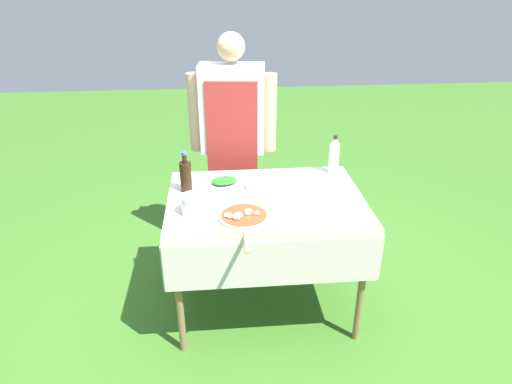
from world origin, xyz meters
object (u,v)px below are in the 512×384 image
water_bottle (334,155)px  oil_bottle (186,176)px  pizza_on_peel (244,218)px  prep_table (266,211)px  person_cook (233,131)px  herb_container (224,181)px  mixing_tub (194,204)px  plate_stack (264,185)px

water_bottle → oil_bottle: bearing=-168.9°
pizza_on_peel → water_bottle: bearing=43.7°
prep_table → person_cook: (-0.16, 0.72, 0.26)m
prep_table → water_bottle: size_ratio=4.51×
prep_table → herb_container: herb_container is taller
prep_table → person_cook: bearing=102.5°
person_cook → herb_container: person_cook is taller
person_cook → pizza_on_peel: (0.01, -0.97, -0.16)m
pizza_on_peel → oil_bottle: (-0.32, 0.39, 0.08)m
water_bottle → prep_table: bearing=-146.2°
pizza_on_peel → mixing_tub: size_ratio=3.50×
mixing_tub → plate_stack: bearing=34.6°
oil_bottle → prep_table: bearing=-16.2°
water_bottle → plate_stack: bearing=-159.2°
plate_stack → oil_bottle: bearing=-179.4°
pizza_on_peel → mixing_tub: bearing=159.7°
water_bottle → herb_container: (-0.72, -0.12, -0.10)m
water_bottle → pizza_on_peel: bearing=-137.5°
oil_bottle → water_bottle: (0.95, 0.19, 0.02)m
pizza_on_peel → herb_container: bearing=102.5°
pizza_on_peel → plate_stack: pizza_on_peel is taller
mixing_tub → plate_stack: size_ratio=0.62×
pizza_on_peel → oil_bottle: oil_bottle is taller
pizza_on_peel → herb_container: 0.47m
water_bottle → herb_container: water_bottle is taller
prep_table → person_cook: size_ratio=0.71×
herb_container → plate_stack: size_ratio=0.96×
pizza_on_peel → plate_stack: (0.15, 0.39, 0.00)m
person_cook → oil_bottle: 0.66m
person_cook → water_bottle: bearing=154.8°
oil_bottle → herb_container: bearing=17.2°
pizza_on_peel → mixing_tub: (-0.27, 0.11, 0.04)m
person_cook → water_bottle: size_ratio=6.35×
prep_table → oil_bottle: oil_bottle is taller
person_cook → oil_bottle: bearing=68.5°
person_cook → mixing_tub: bearing=80.1°
person_cook → herb_container: bearing=87.8°
prep_table → person_cook: 0.78m
prep_table → oil_bottle: (-0.47, 0.14, 0.19)m
pizza_on_peel → herb_container: (-0.09, 0.46, 0.00)m
pizza_on_peel → prep_table: bearing=61.2°
water_bottle → mixing_tub: water_bottle is taller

